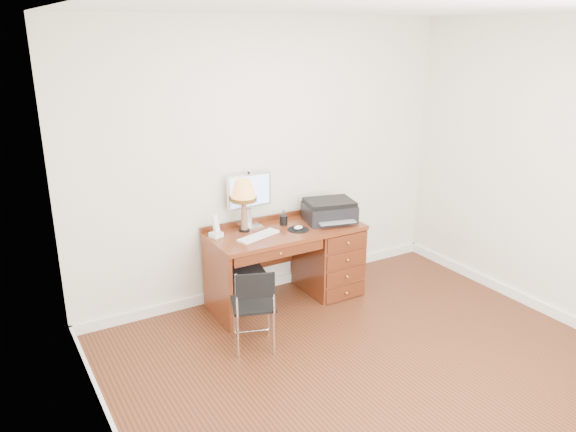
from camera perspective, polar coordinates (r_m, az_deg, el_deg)
ground at (r=4.68m, az=8.69°, el=-15.11°), size 4.00×4.00×0.00m
room_shell at (r=5.08m, az=4.20°, el=-11.34°), size 4.00×4.00×4.00m
desk at (r=5.66m, az=2.58°, el=-3.96°), size 1.50×0.67×0.75m
monitor at (r=5.36m, az=-3.94°, el=2.29°), size 0.46×0.15×0.52m
keyboard at (r=5.18m, az=-3.01°, el=-2.03°), size 0.46×0.25×0.02m
mouse_pad at (r=5.35m, az=1.05°, el=-1.29°), size 0.21×0.21×0.04m
printer at (r=5.59m, az=4.22°, el=0.55°), size 0.56×0.48×0.21m
leg_lamp at (r=5.23m, az=-4.55°, el=2.29°), size 0.25×0.25×0.50m
phone at (r=5.20m, az=-7.33°, el=-1.47°), size 0.12×0.12×0.21m
pen_cup at (r=5.47m, az=-0.45°, el=-0.43°), size 0.08×0.08×0.09m
chair at (r=4.67m, az=-3.25°, el=-8.58°), size 0.45×0.45×0.74m
equipment_box at (r=5.51m, az=-4.24°, el=-7.19°), size 0.38×0.38×0.38m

